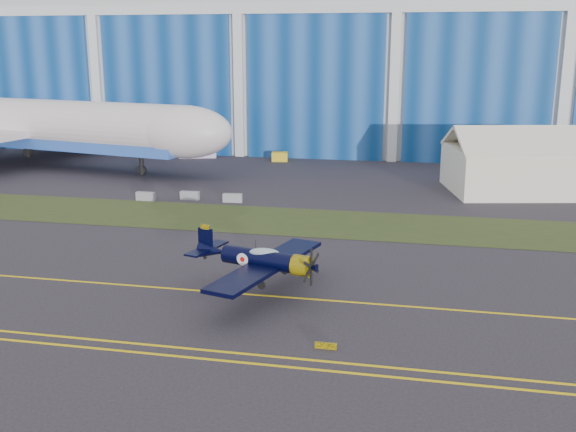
% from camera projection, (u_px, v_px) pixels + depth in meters
% --- Properties ---
extents(ground, '(260.00, 260.00, 0.00)m').
position_uv_depth(ground, '(67.00, 257.00, 51.95)').
color(ground, '#312C34').
rests_on(ground, ground).
extents(grass_median, '(260.00, 10.00, 0.02)m').
position_uv_depth(grass_median, '(142.00, 213.00, 65.22)').
color(grass_median, '#475128').
rests_on(grass_median, ground).
extents(hangar, '(220.00, 45.70, 30.00)m').
position_uv_depth(hangar, '(274.00, 50.00, 116.33)').
color(hangar, silver).
rests_on(hangar, ground).
extents(taxiway_centreline, '(200.00, 0.20, 0.02)m').
position_uv_depth(taxiway_centreline, '(31.00, 278.00, 47.20)').
color(taxiway_centreline, yellow).
rests_on(taxiway_centreline, ground).
extents(guard_board_right, '(1.20, 0.15, 0.35)m').
position_uv_depth(guard_board_right, '(326.00, 346.00, 36.18)').
color(guard_board_right, yellow).
rests_on(guard_board_right, ground).
extents(warbird, '(12.59, 14.00, 3.51)m').
position_uv_depth(warbird, '(260.00, 259.00, 43.33)').
color(warbird, black).
rests_on(warbird, ground).
extents(jetliner, '(83.60, 75.07, 25.29)m').
position_uv_depth(jetliner, '(11.00, 70.00, 89.12)').
color(jetliner, silver).
rests_on(jetliner, ground).
extents(tent, '(17.98, 14.71, 7.39)m').
position_uv_depth(tent, '(524.00, 159.00, 73.99)').
color(tent, white).
rests_on(tent, ground).
extents(shipping_container, '(5.69, 3.60, 2.30)m').
position_uv_depth(shipping_container, '(198.00, 149.00, 97.31)').
color(shipping_container, '#DDC6FC').
rests_on(shipping_container, ground).
extents(tug, '(2.35, 1.65, 1.28)m').
position_uv_depth(tug, '(280.00, 157.00, 94.19)').
color(tug, yellow).
rests_on(tug, ground).
extents(barrier_a, '(2.01, 0.64, 0.90)m').
position_uv_depth(barrier_a, '(146.00, 196.00, 70.46)').
color(barrier_a, gray).
rests_on(barrier_a, ground).
extents(barrier_b, '(2.00, 0.61, 0.90)m').
position_uv_depth(barrier_b, '(190.00, 196.00, 70.81)').
color(barrier_b, gray).
rests_on(barrier_b, ground).
extents(barrier_c, '(2.05, 0.80, 0.90)m').
position_uv_depth(barrier_c, '(233.00, 198.00, 69.70)').
color(barrier_c, '#92919A').
rests_on(barrier_c, ground).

